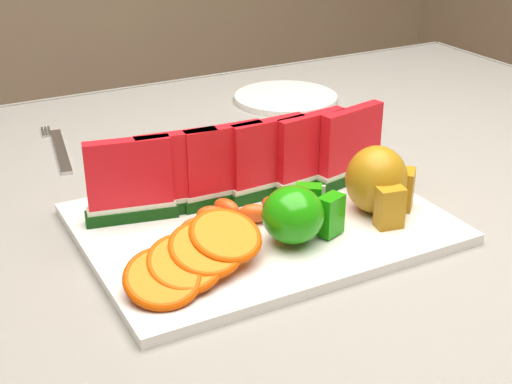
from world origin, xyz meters
TOP-DOWN VIEW (x-y plane):
  - table at (0.00, 0.00)m, footprint 1.40×0.90m
  - tablecloth at (0.00, 0.00)m, footprint 1.53×1.03m
  - platter at (-0.02, -0.08)m, footprint 0.40×0.30m
  - apple_cluster at (-0.01, -0.15)m, footprint 0.10×0.08m
  - pear_cluster at (0.11, -0.13)m, footprint 0.09×0.09m
  - side_plate at (0.24, 0.31)m, footprint 0.23×0.23m
  - fork at (-0.17, 0.27)m, footprint 0.04×0.20m
  - watermelon_row at (-0.01, -0.03)m, footprint 0.39×0.07m
  - orange_fan_front at (-0.14, -0.16)m, footprint 0.17×0.11m
  - orange_fan_back at (-0.02, 0.05)m, footprint 0.28×0.10m
  - tangerine_segments at (-0.06, -0.08)m, footprint 0.14×0.06m

SIDE VIEW (x-z plane):
  - table at x=0.00m, z-range 0.28..1.03m
  - tablecloth at x=0.00m, z-range 0.62..0.82m
  - fork at x=-0.17m, z-range 0.76..0.76m
  - side_plate at x=0.24m, z-range 0.76..0.77m
  - platter at x=-0.02m, z-range 0.76..0.77m
  - tangerine_segments at x=-0.06m, z-range 0.77..0.79m
  - orange_fan_back at x=-0.02m, z-range 0.77..0.81m
  - orange_fan_front at x=-0.14m, z-range 0.77..0.82m
  - apple_cluster at x=-0.01m, z-range 0.77..0.83m
  - pear_cluster at x=0.11m, z-range 0.77..0.85m
  - watermelon_row at x=-0.01m, z-range 0.77..0.87m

